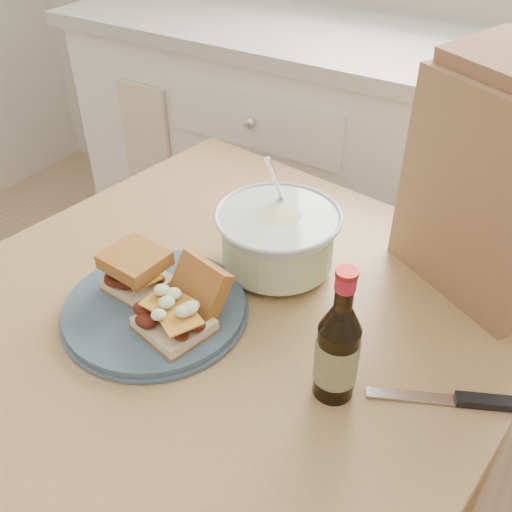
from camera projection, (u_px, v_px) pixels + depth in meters
The scene contains 9 objects.
cabinet_run at pixel (446, 209), 1.72m from camera, with size 2.50×0.64×0.94m.
dining_table at pixel (227, 351), 1.02m from camera, with size 1.02×1.02×0.76m.
plate at pixel (155, 308), 0.93m from camera, with size 0.30×0.30×0.02m, color #43596C.
sandwich_left at pixel (136, 270), 0.94m from camera, with size 0.10×0.09×0.07m.
sandwich_right at pixel (182, 307), 0.88m from camera, with size 0.12×0.16×0.09m.
coleslaw_bowl at pixel (278, 241), 1.00m from camera, with size 0.22×0.22×0.22m.
beer_bottle at pixel (337, 350), 0.76m from camera, with size 0.06×0.06×0.22m.
knife at pixel (466, 400), 0.79m from camera, with size 0.19×0.10×0.01m.
paper_bag at pixel (501, 189), 0.91m from camera, with size 0.27×0.18×0.35m, color #A3704F.
Camera 1 is at (0.29, 0.16, 1.40)m, focal length 40.00 mm.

